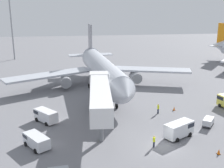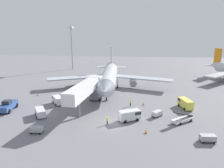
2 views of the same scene
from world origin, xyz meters
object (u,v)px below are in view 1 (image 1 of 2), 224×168
(service_van_rear_right, at_px, (45,115))
(baggage_cart_outer_left, at_px, (208,122))
(ground_crew_worker_foreground, at_px, (154,141))
(ground_crew_worker_midground, at_px, (158,108))
(safety_cone_charlie, at_px, (219,152))
(apron_light_mast, at_px, (10,12))
(service_van_mid_center, at_px, (36,140))
(service_van_rear_left, at_px, (179,129))
(airplane_at_gate, at_px, (102,69))
(safety_cone_bravo, at_px, (174,109))
(jet_bridge, at_px, (100,94))

(service_van_rear_right, relative_size, baggage_cart_outer_left, 1.63)
(ground_crew_worker_foreground, bearing_deg, ground_crew_worker_midground, 69.79)
(service_van_rear_right, bearing_deg, safety_cone_charlie, -31.89)
(ground_crew_worker_midground, height_order, apron_light_mast, apron_light_mast)
(safety_cone_charlie, distance_m, apron_light_mast, 86.09)
(service_van_rear_right, relative_size, ground_crew_worker_foreground, 2.68)
(service_van_mid_center, height_order, baggage_cart_outer_left, service_van_mid_center)
(baggage_cart_outer_left, xyz_separation_m, safety_cone_charlie, (-2.92, -8.79, -0.38))
(apron_light_mast, bearing_deg, ground_crew_worker_midground, -59.43)
(service_van_rear_left, bearing_deg, airplane_at_gate, 106.86)
(ground_crew_worker_foreground, height_order, ground_crew_worker_midground, ground_crew_worker_midground)
(baggage_cart_outer_left, xyz_separation_m, safety_cone_bravo, (-2.92, 7.70, -0.40))
(service_van_mid_center, bearing_deg, airplane_at_gate, 65.62)
(service_van_rear_left, distance_m, safety_cone_charlie, 6.69)
(baggage_cart_outer_left, relative_size, safety_cone_bravo, 4.01)
(service_van_mid_center, bearing_deg, service_van_rear_left, 0.04)
(airplane_at_gate, relative_size, service_van_rear_right, 9.65)
(service_van_mid_center, height_order, safety_cone_bravo, service_van_mid_center)
(service_van_mid_center, bearing_deg, ground_crew_worker_foreground, -8.91)
(service_van_rear_left, xyz_separation_m, baggage_cart_outer_left, (6.19, 3.03, -0.58))
(jet_bridge, relative_size, apron_light_mast, 0.86)
(airplane_at_gate, relative_size, service_van_mid_center, 9.49)
(baggage_cart_outer_left, distance_m, ground_crew_worker_midground, 9.24)
(service_van_mid_center, bearing_deg, baggage_cart_outer_left, 6.39)
(jet_bridge, bearing_deg, ground_crew_worker_midground, 17.57)
(ground_crew_worker_midground, height_order, safety_cone_charlie, ground_crew_worker_midground)
(baggage_cart_outer_left, xyz_separation_m, ground_crew_worker_midground, (-6.40, 6.66, 0.23))
(ground_crew_worker_foreground, bearing_deg, jet_bridge, 126.78)
(jet_bridge, xyz_separation_m, service_van_rear_right, (-9.04, 2.72, -4.17))
(service_van_rear_right, bearing_deg, apron_light_mast, 104.08)
(apron_light_mast, bearing_deg, safety_cone_charlie, -62.72)
(service_van_mid_center, distance_m, service_van_rear_right, 8.95)
(baggage_cart_outer_left, bearing_deg, apron_light_mast, 122.12)
(jet_bridge, distance_m, safety_cone_charlie, 19.47)
(ground_crew_worker_foreground, distance_m, ground_crew_worker_midground, 13.05)
(service_van_rear_left, bearing_deg, safety_cone_charlie, -60.37)
(service_van_rear_right, height_order, safety_cone_bravo, service_van_rear_right)
(jet_bridge, bearing_deg, baggage_cart_outer_left, -10.28)
(service_van_rear_right, height_order, baggage_cart_outer_left, service_van_rear_right)
(ground_crew_worker_midground, bearing_deg, safety_cone_bravo, 16.60)
(safety_cone_bravo, bearing_deg, ground_crew_worker_midground, -163.40)
(ground_crew_worker_midground, bearing_deg, apron_light_mast, 120.57)
(apron_light_mast, bearing_deg, ground_crew_worker_foreground, -66.85)
(ground_crew_worker_foreground, relative_size, apron_light_mast, 0.07)
(jet_bridge, relative_size, service_van_mid_center, 4.25)
(airplane_at_gate, relative_size, safety_cone_bravo, 63.21)
(service_van_mid_center, distance_m, ground_crew_worker_foreground, 16.44)
(service_van_mid_center, xyz_separation_m, safety_cone_bravo, (24.23, 10.74, -0.71))
(ground_crew_worker_foreground, bearing_deg, safety_cone_charlie, -21.82)
(service_van_mid_center, xyz_separation_m, ground_crew_worker_midground, (20.75, 9.70, -0.08))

